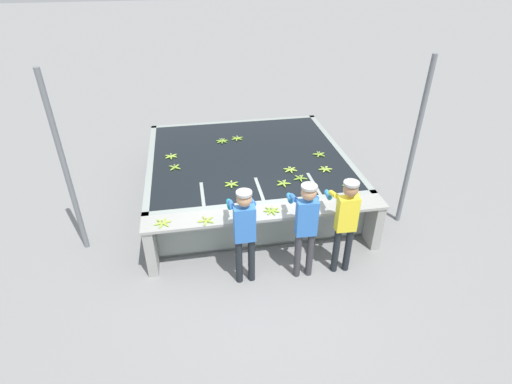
{
  "coord_description": "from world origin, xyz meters",
  "views": [
    {
      "loc": [
        -1.14,
        -5.04,
        4.64
      ],
      "look_at": [
        0.0,
        1.3,
        0.65
      ],
      "focal_mm": 28.0,
      "sensor_mm": 36.0,
      "label": 1
    }
  ],
  "objects_px": {
    "banana_bunch_ledge_1": "(206,220)",
    "banana_bunch_floating_6": "(231,184)",
    "banana_bunch_floating_5": "(350,185)",
    "banana_bunch_ledge_0": "(272,210)",
    "banana_bunch_floating_0": "(290,170)",
    "banana_bunch_floating_4": "(283,183)",
    "banana_bunch_floating_9": "(325,169)",
    "support_post_left": "(65,168)",
    "banana_bunch_floating_1": "(319,154)",
    "worker_1": "(306,222)",
    "banana_bunch_floating_2": "(171,156)",
    "banana_bunch_floating_8": "(300,178)",
    "support_post_right": "(414,146)",
    "knife_0": "(345,205)",
    "banana_bunch_floating_7": "(222,141)",
    "worker_2": "(346,218)",
    "banana_bunch_ledge_2": "(163,223)",
    "banana_bunch_floating_10": "(237,138)",
    "banana_bunch_floating_3": "(175,167)",
    "worker_0": "(244,228)"
  },
  "relations": [
    {
      "from": "support_post_left",
      "to": "banana_bunch_floating_2",
      "type": "bearing_deg",
      "value": 42.97
    },
    {
      "from": "banana_bunch_floating_8",
      "to": "banana_bunch_floating_7",
      "type": "bearing_deg",
      "value": 123.37
    },
    {
      "from": "banana_bunch_floating_6",
      "to": "banana_bunch_floating_9",
      "type": "bearing_deg",
      "value": 7.46
    },
    {
      "from": "banana_bunch_floating_8",
      "to": "support_post_right",
      "type": "xyz_separation_m",
      "value": [
        1.96,
        -0.36,
        0.66
      ]
    },
    {
      "from": "banana_bunch_ledge_0",
      "to": "banana_bunch_ledge_2",
      "type": "distance_m",
      "value": 1.75
    },
    {
      "from": "banana_bunch_floating_1",
      "to": "knife_0",
      "type": "height_order",
      "value": "banana_bunch_floating_1"
    },
    {
      "from": "banana_bunch_floating_10",
      "to": "knife_0",
      "type": "bearing_deg",
      "value": -64.68
    },
    {
      "from": "worker_1",
      "to": "support_post_right",
      "type": "bearing_deg",
      "value": 26.33
    },
    {
      "from": "worker_1",
      "to": "banana_bunch_floating_1",
      "type": "height_order",
      "value": "worker_1"
    },
    {
      "from": "worker_1",
      "to": "banana_bunch_floating_2",
      "type": "xyz_separation_m",
      "value": [
        -2.05,
        2.84,
        -0.1
      ]
    },
    {
      "from": "banana_bunch_ledge_0",
      "to": "banana_bunch_ledge_2",
      "type": "relative_size",
      "value": 1.0
    },
    {
      "from": "banana_bunch_floating_5",
      "to": "banana_bunch_ledge_0",
      "type": "height_order",
      "value": "banana_bunch_ledge_0"
    },
    {
      "from": "banana_bunch_floating_2",
      "to": "support_post_right",
      "type": "height_order",
      "value": "support_post_right"
    },
    {
      "from": "banana_bunch_floating_3",
      "to": "banana_bunch_ledge_0",
      "type": "relative_size",
      "value": 0.87
    },
    {
      "from": "banana_bunch_floating_7",
      "to": "banana_bunch_ledge_1",
      "type": "xyz_separation_m",
      "value": [
        -0.56,
        -2.97,
        0.0
      ]
    },
    {
      "from": "banana_bunch_ledge_1",
      "to": "banana_bunch_floating_6",
      "type": "bearing_deg",
      "value": 63.26
    },
    {
      "from": "knife_0",
      "to": "banana_bunch_floating_9",
      "type": "bearing_deg",
      "value": 86.6
    },
    {
      "from": "banana_bunch_floating_4",
      "to": "banana_bunch_ledge_1",
      "type": "distance_m",
      "value": 1.73
    },
    {
      "from": "worker_1",
      "to": "knife_0",
      "type": "xyz_separation_m",
      "value": [
        0.83,
        0.5,
        -0.11
      ]
    },
    {
      "from": "banana_bunch_floating_0",
      "to": "banana_bunch_floating_4",
      "type": "bearing_deg",
      "value": -117.91
    },
    {
      "from": "banana_bunch_floating_10",
      "to": "banana_bunch_ledge_2",
      "type": "distance_m",
      "value": 3.39
    },
    {
      "from": "banana_bunch_floating_5",
      "to": "banana_bunch_floating_9",
      "type": "relative_size",
      "value": 0.99
    },
    {
      "from": "knife_0",
      "to": "support_post_right",
      "type": "distance_m",
      "value": 1.72
    },
    {
      "from": "banana_bunch_floating_6",
      "to": "support_post_left",
      "type": "xyz_separation_m",
      "value": [
        -2.68,
        -0.14,
        0.66
      ]
    },
    {
      "from": "banana_bunch_floating_10",
      "to": "banana_bunch_floating_0",
      "type": "bearing_deg",
      "value": -63.71
    },
    {
      "from": "banana_bunch_floating_1",
      "to": "support_post_left",
      "type": "height_order",
      "value": "support_post_left"
    },
    {
      "from": "worker_1",
      "to": "banana_bunch_floating_0",
      "type": "relative_size",
      "value": 6.1
    },
    {
      "from": "worker_0",
      "to": "support_post_left",
      "type": "relative_size",
      "value": 0.53
    },
    {
      "from": "banana_bunch_floating_10",
      "to": "worker_0",
      "type": "bearing_deg",
      "value": -95.99
    },
    {
      "from": "worker_2",
      "to": "banana_bunch_ledge_2",
      "type": "xyz_separation_m",
      "value": [
        -2.81,
        0.5,
        -0.09
      ]
    },
    {
      "from": "banana_bunch_floating_3",
      "to": "banana_bunch_floating_8",
      "type": "distance_m",
      "value": 2.45
    },
    {
      "from": "worker_0",
      "to": "worker_1",
      "type": "height_order",
      "value": "worker_1"
    },
    {
      "from": "worker_0",
      "to": "banana_bunch_floating_3",
      "type": "bearing_deg",
      "value": 114.11
    },
    {
      "from": "worker_1",
      "to": "banana_bunch_ledge_2",
      "type": "height_order",
      "value": "worker_1"
    },
    {
      "from": "banana_bunch_floating_0",
      "to": "support_post_right",
      "type": "xyz_separation_m",
      "value": [
        2.06,
        -0.71,
        0.66
      ]
    },
    {
      "from": "banana_bunch_floating_7",
      "to": "support_post_left",
      "type": "relative_size",
      "value": 0.09
    },
    {
      "from": "banana_bunch_floating_0",
      "to": "support_post_left",
      "type": "distance_m",
      "value": 3.96
    },
    {
      "from": "worker_0",
      "to": "banana_bunch_floating_1",
      "type": "relative_size",
      "value": 6.08
    },
    {
      "from": "banana_bunch_floating_5",
      "to": "banana_bunch_floating_9",
      "type": "height_order",
      "value": "same"
    },
    {
      "from": "banana_bunch_floating_4",
      "to": "knife_0",
      "type": "xyz_separation_m",
      "value": [
        0.86,
        -0.86,
        -0.01
      ]
    },
    {
      "from": "banana_bunch_ledge_2",
      "to": "support_post_right",
      "type": "xyz_separation_m",
      "value": [
        4.46,
        0.63,
        0.65
      ]
    },
    {
      "from": "banana_bunch_floating_2",
      "to": "banana_bunch_ledge_1",
      "type": "distance_m",
      "value": 2.46
    },
    {
      "from": "banana_bunch_floating_9",
      "to": "banana_bunch_ledge_0",
      "type": "height_order",
      "value": "banana_bunch_ledge_0"
    },
    {
      "from": "worker_0",
      "to": "banana_bunch_ledge_2",
      "type": "bearing_deg",
      "value": 159.29
    },
    {
      "from": "banana_bunch_ledge_1",
      "to": "banana_bunch_ledge_2",
      "type": "distance_m",
      "value": 0.68
    },
    {
      "from": "banana_bunch_floating_2",
      "to": "banana_bunch_floating_0",
      "type": "bearing_deg",
      "value": -23.62
    },
    {
      "from": "banana_bunch_floating_5",
      "to": "banana_bunch_floating_4",
      "type": "bearing_deg",
      "value": 166.89
    },
    {
      "from": "banana_bunch_floating_3",
      "to": "support_post_right",
      "type": "height_order",
      "value": "support_post_right"
    },
    {
      "from": "banana_bunch_floating_4",
      "to": "banana_bunch_ledge_0",
      "type": "relative_size",
      "value": 0.99
    },
    {
      "from": "banana_bunch_floating_3",
      "to": "banana_bunch_floating_5",
      "type": "xyz_separation_m",
      "value": [
        3.12,
        -1.25,
        -0.0
      ]
    }
  ]
}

